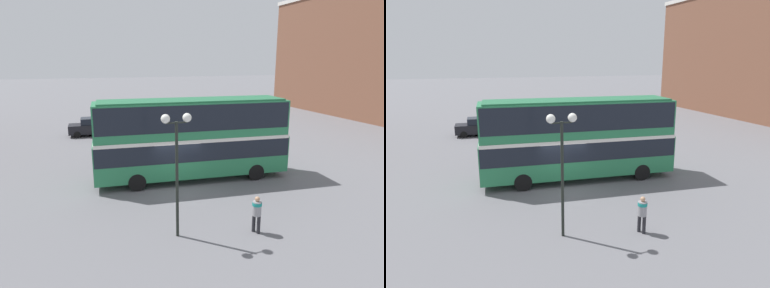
{
  "view_description": "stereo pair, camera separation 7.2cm",
  "coord_description": "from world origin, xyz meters",
  "views": [
    {
      "loc": [
        -5.04,
        -17.38,
        6.98
      ],
      "look_at": [
        1.22,
        1.02,
        2.15
      ],
      "focal_mm": 32.0,
      "sensor_mm": 36.0,
      "label": 1
    },
    {
      "loc": [
        -4.97,
        -17.41,
        6.98
      ],
      "look_at": [
        1.22,
        1.02,
        2.15
      ],
      "focal_mm": 32.0,
      "sensor_mm": 36.0,
      "label": 2
    }
  ],
  "objects": [
    {
      "name": "ground_plane",
      "position": [
        0.0,
        0.0,
        0.0
      ],
      "size": [
        240.0,
        240.0,
        0.0
      ],
      "primitive_type": "plane",
      "color": "slate"
    },
    {
      "name": "double_decker_bus",
      "position": [
        1.22,
        1.02,
        2.72
      ],
      "size": [
        11.39,
        3.41,
        4.77
      ],
      "rotation": [
        0.0,
        0.0,
        -0.08
      ],
      "color": "#287A4C",
      "rests_on": "ground_plane"
    },
    {
      "name": "pedestrian_foreground",
      "position": [
        1.61,
        -6.05,
        0.97
      ],
      "size": [
        0.53,
        0.53,
        1.59
      ],
      "rotation": [
        0.0,
        0.0,
        3.61
      ],
      "color": "#232328",
      "rests_on": "ground_plane"
    },
    {
      "name": "parked_car_kerb_near",
      "position": [
        -3.82,
        15.47,
        0.83
      ],
      "size": [
        4.1,
        1.99,
        1.67
      ],
      "rotation": [
        0.0,
        0.0,
        3.09
      ],
      "color": "black",
      "rests_on": "ground_plane"
    },
    {
      "name": "parked_car_kerb_far",
      "position": [
        8.54,
        14.16,
        0.81
      ],
      "size": [
        4.69,
        2.07,
        1.61
      ],
      "rotation": [
        0.0,
        0.0,
        -0.04
      ],
      "color": "maroon",
      "rests_on": "ground_plane"
    },
    {
      "name": "street_lamp_twin_globe",
      "position": [
        -1.54,
        -5.27,
        3.75
      ],
      "size": [
        1.19,
        0.35,
        5.01
      ],
      "color": "black",
      "rests_on": "ground_plane"
    }
  ]
}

